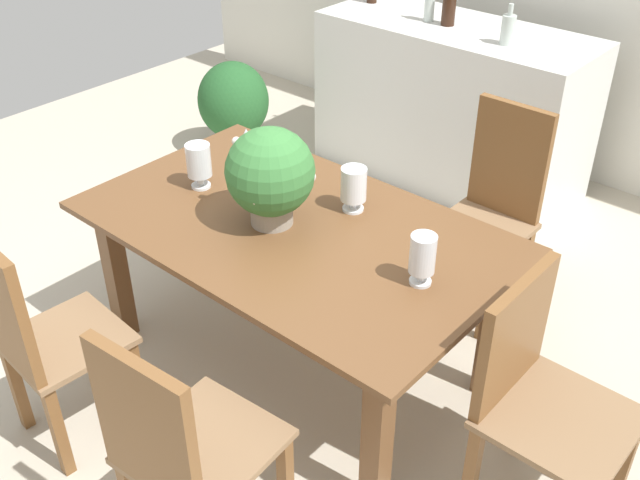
{
  "coord_description": "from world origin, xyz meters",
  "views": [
    {
      "loc": [
        1.76,
        -1.84,
        2.36
      ],
      "look_at": [
        -0.01,
        0.2,
        0.57
      ],
      "focal_mm": 41.66,
      "sensor_mm": 36.0,
      "label": 1
    }
  ],
  "objects_px": {
    "wine_bottle_amber": "(449,8)",
    "wine_bottle_clear": "(430,3)",
    "chair_near_right": "(179,449)",
    "flower_centerpiece": "(270,174)",
    "kitchen_counter": "(451,105)",
    "chair_near_left": "(38,334)",
    "chair_far_right": "(494,203)",
    "wine_bottle_tall": "(508,29)",
    "crystal_vase_center_near": "(354,186)",
    "chair_foot_end": "(536,391)",
    "wine_glass": "(246,136)",
    "crystal_vase_right": "(423,256)",
    "crystal_vase_left": "(199,162)",
    "dining_table": "(294,248)",
    "potted_plant_floor": "(234,104)"
  },
  "relations": [
    {
      "from": "wine_bottle_amber",
      "to": "wine_bottle_clear",
      "type": "relative_size",
      "value": 0.93
    },
    {
      "from": "chair_near_right",
      "to": "flower_centerpiece",
      "type": "relative_size",
      "value": 2.39
    },
    {
      "from": "kitchen_counter",
      "to": "chair_near_left",
      "type": "bearing_deg",
      "value": -88.72
    },
    {
      "from": "chair_far_right",
      "to": "wine_bottle_amber",
      "type": "bearing_deg",
      "value": 134.47
    },
    {
      "from": "flower_centerpiece",
      "to": "wine_bottle_tall",
      "type": "height_order",
      "value": "wine_bottle_tall"
    },
    {
      "from": "chair_far_right",
      "to": "crystal_vase_center_near",
      "type": "relative_size",
      "value": 5.27
    },
    {
      "from": "chair_foot_end",
      "to": "wine_bottle_clear",
      "type": "height_order",
      "value": "wine_bottle_clear"
    },
    {
      "from": "chair_foot_end",
      "to": "kitchen_counter",
      "type": "xyz_separation_m",
      "value": [
        -1.59,
        1.96,
        -0.03
      ]
    },
    {
      "from": "wine_glass",
      "to": "wine_bottle_tall",
      "type": "bearing_deg",
      "value": 71.98
    },
    {
      "from": "chair_near_left",
      "to": "crystal_vase_right",
      "type": "height_order",
      "value": "chair_near_left"
    },
    {
      "from": "chair_far_right",
      "to": "wine_glass",
      "type": "bearing_deg",
      "value": -146.4
    },
    {
      "from": "wine_bottle_tall",
      "to": "chair_far_right",
      "type": "bearing_deg",
      "value": -60.59
    },
    {
      "from": "wine_bottle_tall",
      "to": "crystal_vase_center_near",
      "type": "bearing_deg",
      "value": -82.63
    },
    {
      "from": "crystal_vase_left",
      "to": "wine_bottle_clear",
      "type": "relative_size",
      "value": 0.76
    },
    {
      "from": "chair_near_left",
      "to": "flower_centerpiece",
      "type": "xyz_separation_m",
      "value": [
        0.33,
        0.92,
        0.41
      ]
    },
    {
      "from": "dining_table",
      "to": "kitchen_counter",
      "type": "xyz_separation_m",
      "value": [
        -0.47,
        1.96,
        -0.12
      ]
    },
    {
      "from": "crystal_vase_right",
      "to": "kitchen_counter",
      "type": "relative_size",
      "value": 0.12
    },
    {
      "from": "chair_near_right",
      "to": "wine_bottle_tall",
      "type": "bearing_deg",
      "value": -84.57
    },
    {
      "from": "chair_near_right",
      "to": "potted_plant_floor",
      "type": "xyz_separation_m",
      "value": [
        -2.17,
        2.28,
        -0.19
      ]
    },
    {
      "from": "chair_near_right",
      "to": "crystal_vase_right",
      "type": "distance_m",
      "value": 1.05
    },
    {
      "from": "potted_plant_floor",
      "to": "chair_near_right",
      "type": "bearing_deg",
      "value": -46.35
    },
    {
      "from": "chair_far_right",
      "to": "wine_bottle_tall",
      "type": "relative_size",
      "value": 4.62
    },
    {
      "from": "dining_table",
      "to": "chair_far_right",
      "type": "distance_m",
      "value": 1.05
    },
    {
      "from": "potted_plant_floor",
      "to": "crystal_vase_right",
      "type": "bearing_deg",
      "value": -28.5
    },
    {
      "from": "chair_foot_end",
      "to": "crystal_vase_center_near",
      "type": "distance_m",
      "value": 1.09
    },
    {
      "from": "crystal_vase_left",
      "to": "wine_glass",
      "type": "relative_size",
      "value": 1.53
    },
    {
      "from": "dining_table",
      "to": "chair_far_right",
      "type": "height_order",
      "value": "chair_far_right"
    },
    {
      "from": "crystal_vase_right",
      "to": "chair_far_right",
      "type": "bearing_deg",
      "value": 102.82
    },
    {
      "from": "chair_foot_end",
      "to": "wine_bottle_amber",
      "type": "bearing_deg",
      "value": 40.73
    },
    {
      "from": "chair_near_left",
      "to": "wine_bottle_amber",
      "type": "height_order",
      "value": "wine_bottle_amber"
    },
    {
      "from": "chair_far_right",
      "to": "wine_bottle_clear",
      "type": "xyz_separation_m",
      "value": [
        -1.06,
        0.95,
        0.54
      ]
    },
    {
      "from": "chair_foot_end",
      "to": "chair_near_left",
      "type": "distance_m",
      "value": 1.81
    },
    {
      "from": "chair_near_right",
      "to": "wine_bottle_amber",
      "type": "height_order",
      "value": "wine_bottle_amber"
    },
    {
      "from": "wine_bottle_amber",
      "to": "potted_plant_floor",
      "type": "height_order",
      "value": "wine_bottle_amber"
    },
    {
      "from": "chair_far_right",
      "to": "flower_centerpiece",
      "type": "height_order",
      "value": "flower_centerpiece"
    },
    {
      "from": "crystal_vase_right",
      "to": "potted_plant_floor",
      "type": "distance_m",
      "value": 2.76
    },
    {
      "from": "wine_glass",
      "to": "kitchen_counter",
      "type": "bearing_deg",
      "value": 85.62
    },
    {
      "from": "wine_glass",
      "to": "wine_bottle_tall",
      "type": "distance_m",
      "value": 1.63
    },
    {
      "from": "chair_far_right",
      "to": "crystal_vase_center_near",
      "type": "xyz_separation_m",
      "value": [
        -0.29,
        -0.72,
        0.29
      ]
    },
    {
      "from": "wine_bottle_amber",
      "to": "wine_bottle_clear",
      "type": "height_order",
      "value": "wine_bottle_clear"
    },
    {
      "from": "chair_far_right",
      "to": "crystal_vase_right",
      "type": "distance_m",
      "value": 1.03
    },
    {
      "from": "chair_near_left",
      "to": "potted_plant_floor",
      "type": "distance_m",
      "value": 2.66
    },
    {
      "from": "chair_far_right",
      "to": "chair_near_left",
      "type": "relative_size",
      "value": 1.03
    },
    {
      "from": "flower_centerpiece",
      "to": "wine_glass",
      "type": "bearing_deg",
      "value": 144.9
    },
    {
      "from": "dining_table",
      "to": "crystal_vase_center_near",
      "type": "xyz_separation_m",
      "value": [
        0.11,
        0.25,
        0.23
      ]
    },
    {
      "from": "chair_foot_end",
      "to": "potted_plant_floor",
      "type": "xyz_separation_m",
      "value": [
        -2.89,
        1.31,
        -0.18
      ]
    },
    {
      "from": "wine_bottle_amber",
      "to": "flower_centerpiece",
      "type": "bearing_deg",
      "value": -77.04
    },
    {
      "from": "dining_table",
      "to": "crystal_vase_right",
      "type": "xyz_separation_m",
      "value": [
        0.62,
        0.01,
        0.23
      ]
    },
    {
      "from": "dining_table",
      "to": "chair_foot_end",
      "type": "bearing_deg",
      "value": 0.01
    },
    {
      "from": "chair_foot_end",
      "to": "wine_bottle_clear",
      "type": "relative_size",
      "value": 3.5
    }
  ]
}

